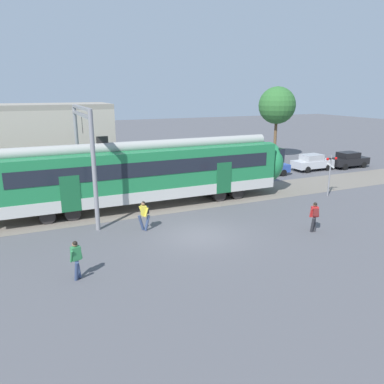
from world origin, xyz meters
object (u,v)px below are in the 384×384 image
object	(u,v)px
pedestrian_red	(314,214)
parked_car_silver	(312,162)
crossing_signal	(330,169)
pedestrian_yellow	(144,213)
pedestrian_green	(76,257)
parked_car_blue	(267,167)
parked_car_black	(349,160)

from	to	relation	value
pedestrian_red	parked_car_silver	xyz separation A→B (m)	(11.07, 12.77, -0.21)
parked_car_silver	crossing_signal	size ratio (longest dim) A/B	1.34
pedestrian_yellow	crossing_signal	world-z (taller)	crossing_signal
pedestrian_yellow	crossing_signal	xyz separation A→B (m)	(14.19, 1.22, 1.02)
pedestrian_green	parked_car_blue	xyz separation A→B (m)	(18.12, 12.82, -0.18)
parked_car_blue	parked_car_silver	distance (m)	5.36
parked_car_blue	pedestrian_yellow	bearing A→B (deg)	-148.38
pedestrian_green	parked_car_black	size ratio (longest dim) A/B	0.41
parked_car_black	parked_car_silver	bearing A→B (deg)	174.49
parked_car_silver	parked_car_blue	bearing A→B (deg)	-177.74
pedestrian_green	parked_car_silver	distance (m)	26.85
pedestrian_red	parked_car_blue	bearing A→B (deg)	65.54
crossing_signal	pedestrian_green	bearing A→B (deg)	-163.52
pedestrian_green	parked_car_silver	xyz separation A→B (m)	(23.47, 13.03, -0.18)
pedestrian_yellow	parked_car_black	size ratio (longest dim) A/B	0.41
crossing_signal	parked_car_black	bearing A→B (deg)	37.53
pedestrian_yellow	crossing_signal	distance (m)	14.28
pedestrian_red	parked_car_blue	xyz separation A→B (m)	(5.71, 12.56, -0.21)
pedestrian_red	crossing_signal	size ratio (longest dim) A/B	0.56
pedestrian_green	pedestrian_red	distance (m)	12.41
parked_car_blue	parked_car_silver	size ratio (longest dim) A/B	1.00
pedestrian_green	parked_car_silver	bearing A→B (deg)	29.03
crossing_signal	parked_car_blue	bearing A→B (deg)	91.44
pedestrian_green	crossing_signal	xyz separation A→B (m)	(18.31, 5.42, 1.05)
pedestrian_green	parked_car_black	xyz separation A→B (m)	(27.69, 12.62, -0.18)
parked_car_blue	parked_car_black	world-z (taller)	same
parked_car_black	pedestrian_green	bearing A→B (deg)	-155.49
pedestrian_red	parked_car_black	size ratio (longest dim) A/B	0.41
pedestrian_yellow	parked_car_black	world-z (taller)	pedestrian_yellow
parked_car_black	crossing_signal	size ratio (longest dim) A/B	1.34
parked_car_silver	crossing_signal	world-z (taller)	crossing_signal
pedestrian_yellow	parked_car_black	distance (m)	25.04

